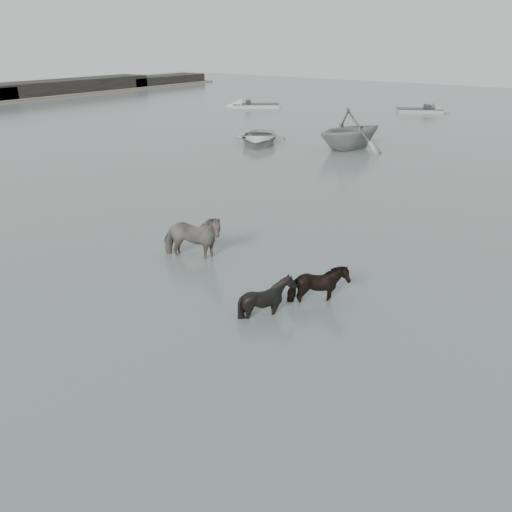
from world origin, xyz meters
name	(u,v)px	position (x,y,z in m)	size (l,w,h in m)	color
ground	(247,286)	(0.00, 0.00, 0.00)	(140.00, 140.00, 0.00)	slate
pony_pinto	(192,232)	(-2.58, 0.51, 0.88)	(0.95, 2.08, 1.76)	black
pony_dark	(319,281)	(2.14, 0.29, 0.66)	(1.32, 1.13, 1.33)	black
pony_black	(267,289)	(1.35, -0.94, 0.69)	(1.12, 1.26, 1.38)	black
rowboat_lead	(259,136)	(-11.87, 16.92, 0.51)	(3.50, 4.91, 1.02)	#B1B1AC
rowboat_trail	(351,128)	(-6.22, 18.93, 1.33)	(4.36, 5.05, 2.66)	gray
skiff_outer	(256,104)	(-23.00, 31.83, 0.38)	(6.41, 1.60, 0.75)	#B0B0AB
skiff_far	(420,109)	(-8.44, 37.93, 0.38)	(5.69, 1.60, 0.75)	#9A9C99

